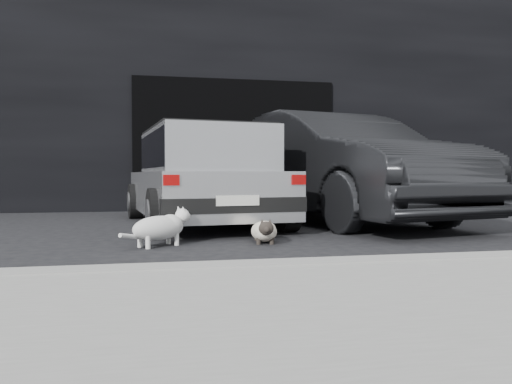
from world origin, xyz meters
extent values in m
plane|color=black|center=(0.00, 0.00, 0.00)|extent=(80.00, 80.00, 0.00)
cube|color=black|center=(1.00, 6.00, 2.50)|extent=(34.00, 4.00, 5.00)
cube|color=black|center=(1.00, 3.99, 1.30)|extent=(4.00, 0.10, 2.60)
cube|color=gray|center=(1.00, -2.60, 0.06)|extent=(18.00, 0.25, 0.12)
cube|color=gray|center=(1.00, -3.80, 0.06)|extent=(18.00, 2.20, 0.11)
cube|color=#B0B1B4|center=(0.07, 1.26, 0.46)|extent=(2.09, 3.82, 0.58)
cube|color=#B0B1B4|center=(0.09, 1.08, 1.03)|extent=(1.74, 2.59, 0.58)
cube|color=black|center=(0.09, 1.08, 1.03)|extent=(1.74, 2.50, 0.47)
cube|color=black|center=(0.30, -0.47, 0.37)|extent=(1.65, 0.37, 0.17)
cube|color=black|center=(-0.17, 3.00, 0.37)|extent=(1.65, 0.37, 0.17)
cube|color=silver|center=(0.31, -0.55, 0.43)|extent=(0.48, 0.08, 0.11)
cube|color=#8C0707|center=(-0.40, -0.64, 0.65)|extent=(0.17, 0.05, 0.11)
cube|color=#8C0707|center=(1.02, -0.45, 0.65)|extent=(0.17, 0.05, 0.11)
cube|color=black|center=(0.09, 1.08, 1.34)|extent=(1.70, 2.35, 0.03)
cylinder|color=black|center=(-0.54, -0.14, 0.28)|extent=(0.28, 0.58, 0.56)
cylinder|color=slate|center=(-0.65, -0.15, 0.28)|extent=(0.06, 0.31, 0.31)
cylinder|color=black|center=(1.03, 0.07, 0.28)|extent=(0.28, 0.58, 0.56)
cylinder|color=slate|center=(1.14, 0.09, 0.28)|extent=(0.06, 0.31, 0.31)
cylinder|color=black|center=(-0.88, 2.40, 0.28)|extent=(0.28, 0.58, 0.56)
cylinder|color=slate|center=(-1.00, 2.39, 0.28)|extent=(0.06, 0.31, 0.31)
cylinder|color=black|center=(0.69, 2.61, 0.28)|extent=(0.28, 0.58, 0.56)
cylinder|color=slate|center=(0.80, 2.63, 0.28)|extent=(0.06, 0.31, 0.31)
imported|color=black|center=(2.09, 1.33, 0.83)|extent=(2.79, 5.30, 1.66)
ellipsoid|color=beige|center=(0.55, -0.79, 0.12)|extent=(0.34, 0.57, 0.21)
ellipsoid|color=beige|center=(0.53, -0.92, 0.14)|extent=(0.26, 0.26, 0.20)
ellipsoid|color=black|center=(0.51, -1.06, 0.18)|extent=(0.17, 0.15, 0.14)
sphere|color=black|center=(0.50, -1.12, 0.17)|extent=(0.06, 0.06, 0.06)
cone|color=black|center=(0.55, -1.05, 0.24)|extent=(0.06, 0.07, 0.07)
cone|color=black|center=(0.48, -1.04, 0.24)|extent=(0.06, 0.07, 0.07)
cylinder|color=black|center=(0.59, -0.96, 0.03)|extent=(0.04, 0.04, 0.07)
cylinder|color=black|center=(0.46, -0.94, 0.03)|extent=(0.04, 0.04, 0.07)
cylinder|color=black|center=(0.64, -0.64, 0.03)|extent=(0.04, 0.04, 0.07)
cylinder|color=black|center=(0.50, -0.62, 0.03)|extent=(0.04, 0.04, 0.07)
cylinder|color=black|center=(0.59, -0.50, 0.08)|extent=(0.10, 0.30, 0.09)
ellipsoid|color=silver|center=(-0.53, -0.87, 0.18)|extent=(0.63, 0.55, 0.24)
ellipsoid|color=silver|center=(-0.42, -0.79, 0.21)|extent=(0.34, 0.34, 0.21)
ellipsoid|color=white|center=(-0.29, -0.71, 0.29)|extent=(0.21, 0.21, 0.14)
sphere|color=white|center=(-0.24, -0.67, 0.28)|extent=(0.06, 0.06, 0.06)
cone|color=white|center=(-0.33, -0.68, 0.36)|extent=(0.08, 0.08, 0.08)
cone|color=white|center=(-0.28, -0.75, 0.36)|extent=(0.08, 0.08, 0.08)
cylinder|color=white|center=(-0.43, -0.72, 0.07)|extent=(0.05, 0.05, 0.14)
cylinder|color=white|center=(-0.36, -0.84, 0.07)|extent=(0.05, 0.05, 0.14)
cylinder|color=white|center=(-0.71, -0.90, 0.07)|extent=(0.05, 0.05, 0.14)
cylinder|color=white|center=(-0.63, -1.02, 0.07)|extent=(0.05, 0.05, 0.14)
cylinder|color=white|center=(-0.79, -1.04, 0.13)|extent=(0.22, 0.28, 0.09)
ellipsoid|color=gray|center=(-0.61, -0.95, 0.21)|extent=(0.26, 0.24, 0.10)
camera|label=1|loc=(-0.55, -5.86, 0.71)|focal=35.00mm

